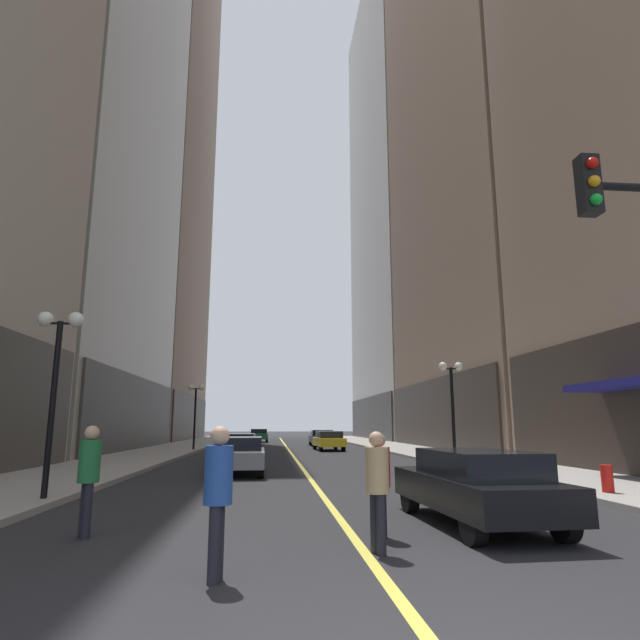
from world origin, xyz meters
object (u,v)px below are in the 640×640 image
object	(u,v)px
pedestrian_in_blue_hoodie	(218,489)
car_yellow	(329,440)
street_lamp_left_far	(196,402)
fire_hydrant_right	(607,482)
car_maroon	(238,446)
car_grey	(239,454)
pedestrian_in_green_parka	(89,471)
street_lamp_right_mid	(452,389)
pedestrian_in_tan_trench	(377,482)
car_black	(476,484)
pedestrian_in_red_jacket	(380,477)
car_green	(259,435)
car_navy	(321,437)
street_lamp_left_near	(57,361)

from	to	relation	value
pedestrian_in_blue_hoodie	car_yellow	bearing A→B (deg)	81.37
street_lamp_left_far	fire_hydrant_right	xyz separation A→B (m)	(13.30, -24.02, -2.86)
car_yellow	car_maroon	bearing A→B (deg)	-119.15
car_grey	street_lamp_left_far	distance (m)	17.36
pedestrian_in_green_parka	fire_hydrant_right	bearing A→B (deg)	17.60
pedestrian_in_green_parka	pedestrian_in_blue_hoodie	xyz separation A→B (m)	(2.32, -2.61, -0.00)
street_lamp_right_mid	fire_hydrant_right	world-z (taller)	street_lamp_right_mid
car_grey	street_lamp_left_far	size ratio (longest dim) A/B	0.98
pedestrian_in_green_parka	street_lamp_left_far	distance (m)	27.74
street_lamp_right_mid	pedestrian_in_tan_trench	bearing A→B (deg)	-113.20
pedestrian_in_green_parka	pedestrian_in_blue_hoodie	world-z (taller)	same
pedestrian_in_green_parka	street_lamp_right_mid	world-z (taller)	street_lamp_right_mid
car_black	pedestrian_in_blue_hoodie	world-z (taller)	pedestrian_in_blue_hoodie
car_grey	street_lamp_right_mid	world-z (taller)	street_lamp_right_mid
pedestrian_in_green_parka	pedestrian_in_red_jacket	distance (m)	4.73
car_maroon	car_yellow	bearing A→B (deg)	60.85
car_green	pedestrian_in_red_jacket	world-z (taller)	pedestrian_in_red_jacket
street_lamp_left_far	pedestrian_in_red_jacket	bearing A→B (deg)	-76.30
car_yellow	car_grey	bearing A→B (deg)	-106.57
car_maroon	pedestrian_in_blue_hoodie	bearing A→B (deg)	-87.34
car_navy	street_lamp_left_near	distance (m)	33.84
car_black	car_green	world-z (taller)	same
pedestrian_in_blue_hoodie	street_lamp_left_near	xyz separation A→B (m)	(-4.44, 6.33, 2.23)
car_yellow	pedestrian_in_green_parka	bearing A→B (deg)	-103.92
car_green	pedestrian_in_blue_hoodie	xyz separation A→B (m)	(0.49, -49.24, 0.31)
pedestrian_in_blue_hoodie	fire_hydrant_right	distance (m)	10.81
street_lamp_right_mid	car_black	bearing A→B (deg)	-107.74
car_maroon	pedestrian_in_green_parka	xyz separation A→B (m)	(-1.36, -18.16, 0.31)
car_grey	car_maroon	xyz separation A→B (m)	(-0.46, 7.30, 0.00)
fire_hydrant_right	car_grey	bearing A→B (deg)	142.06
car_yellow	pedestrian_in_tan_trench	bearing A→B (deg)	-94.89
car_green	car_maroon	bearing A→B (deg)	-90.96
pedestrian_in_blue_hoodie	street_lamp_left_far	distance (m)	30.59
car_black	street_lamp_right_mid	distance (m)	13.53
car_maroon	fire_hydrant_right	bearing A→B (deg)	-56.06
pedestrian_in_red_jacket	street_lamp_left_far	bearing A→B (deg)	103.70
street_lamp_left_far	fire_hydrant_right	world-z (taller)	street_lamp_left_far
pedestrian_in_red_jacket	street_lamp_left_near	bearing A→B (deg)	148.70
car_grey	street_lamp_left_far	world-z (taller)	street_lamp_left_far
car_navy	pedestrian_in_green_parka	xyz separation A→B (m)	(-7.26, -36.14, 0.31)
car_maroon	street_lamp_right_mid	bearing A→B (deg)	-28.67
pedestrian_in_blue_hoodie	street_lamp_right_mid	bearing A→B (deg)	61.90
pedestrian_in_green_parka	car_navy	bearing A→B (deg)	78.64
fire_hydrant_right	pedestrian_in_blue_hoodie	bearing A→B (deg)	-145.19
car_grey	street_lamp_left_far	xyz separation A→B (m)	(-3.93, 16.72, 2.54)
pedestrian_in_green_parka	pedestrian_in_red_jacket	size ratio (longest dim) A/B	1.08
pedestrian_in_red_jacket	street_lamp_left_near	world-z (taller)	street_lamp_left_near
pedestrian_in_tan_trench	street_lamp_right_mid	distance (m)	15.96
car_black	pedestrian_in_tan_trench	bearing A→B (deg)	-139.37
pedestrian_in_green_parka	pedestrian_in_red_jacket	bearing A→B (deg)	-5.20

